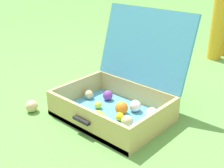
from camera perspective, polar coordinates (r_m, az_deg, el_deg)
The scene contains 3 objects.
ground_plane at distance 1.65m, azimuth 2.45°, elevation -6.81°, with size 16.00×16.00×0.00m, color #569342.
open_suitcase at distance 1.66m, azimuth 1.83°, elevation -1.81°, with size 0.60×0.59×0.57m.
stray_ball_on_grass at distance 1.77m, azimuth -15.33°, elevation -4.17°, with size 0.07×0.07×0.07m, color #D1B784.
Camera 1 is at (0.90, -1.11, 0.83)m, focal length 47.06 mm.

